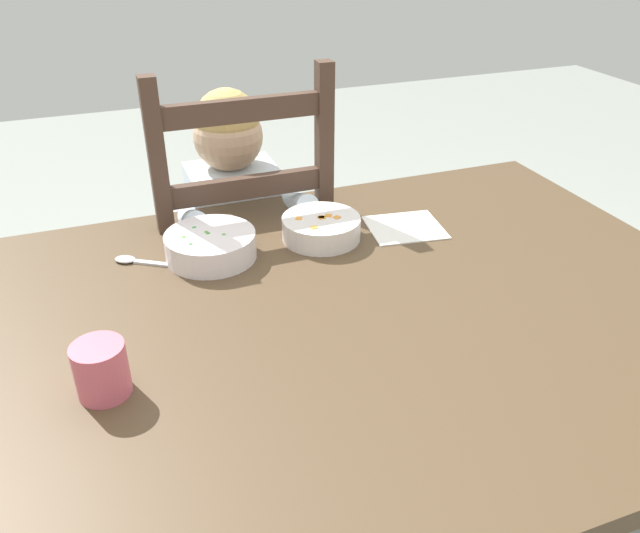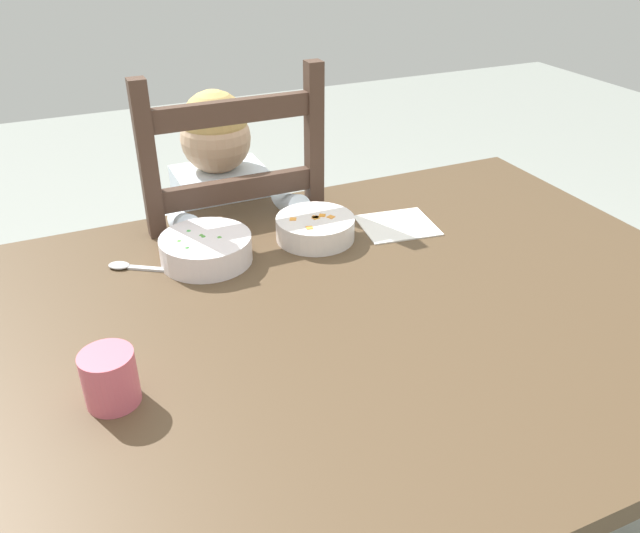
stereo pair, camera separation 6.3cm
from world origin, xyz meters
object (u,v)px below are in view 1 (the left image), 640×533
at_px(spoon, 134,261).
at_px(drinking_cup, 101,370).
at_px(dining_chair, 240,272).
at_px(bowl_of_peas, 211,245).
at_px(dining_table, 358,344).
at_px(bowl_of_carrots, 321,227).
at_px(child_figure, 237,220).

bearing_deg(spoon, drinking_cup, -102.48).
relative_size(spoon, drinking_cup, 1.47).
distance_m(dining_chair, spoon, 0.44).
distance_m(bowl_of_peas, spoon, 0.16).
height_order(dining_table, dining_chair, dining_chair).
xyz_separation_m(dining_chair, drinking_cup, (-0.36, -0.65, 0.27)).
bearing_deg(spoon, dining_chair, 43.41).
distance_m(bowl_of_peas, bowl_of_carrots, 0.24).
bearing_deg(dining_table, spoon, 139.35).
bearing_deg(dining_chair, child_figure, -88.00).
xyz_separation_m(child_figure, bowl_of_peas, (-0.12, -0.29, 0.10)).
bearing_deg(spoon, bowl_of_peas, -12.66).
bearing_deg(dining_chair, drinking_cup, -119.05).
bearing_deg(child_figure, bowl_of_peas, -112.69).
relative_size(dining_table, child_figure, 1.46).
xyz_separation_m(dining_chair, bowl_of_peas, (-0.12, -0.29, 0.25)).
bearing_deg(bowl_of_peas, child_figure, 67.31).
height_order(dining_table, bowl_of_peas, bowl_of_peas).
bearing_deg(dining_table, bowl_of_peas, 127.27).
bearing_deg(bowl_of_peas, drinking_cup, -123.93).
bearing_deg(child_figure, dining_chair, 92.00).
relative_size(dining_chair, bowl_of_peas, 5.66).
height_order(bowl_of_carrots, drinking_cup, drinking_cup).
bearing_deg(child_figure, bowl_of_carrots, -67.33).
relative_size(child_figure, drinking_cup, 11.35).
bearing_deg(drinking_cup, dining_table, 9.54).
distance_m(dining_chair, drinking_cup, 0.79).
xyz_separation_m(bowl_of_peas, drinking_cup, (-0.24, -0.36, 0.01)).
relative_size(dining_table, bowl_of_peas, 7.64).
distance_m(dining_table, dining_chair, 0.60).
relative_size(dining_chair, spoon, 8.36).
xyz_separation_m(bowl_of_peas, spoon, (-0.15, 0.03, -0.03)).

